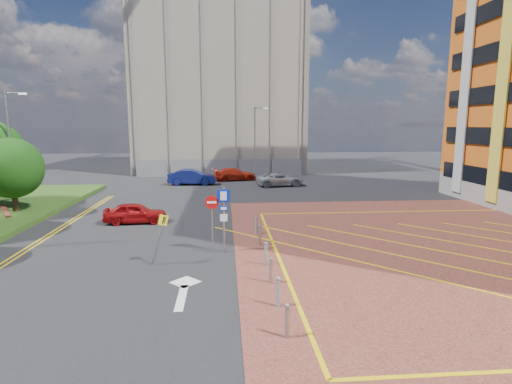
{
  "coord_description": "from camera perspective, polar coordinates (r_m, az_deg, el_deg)",
  "views": [
    {
      "loc": [
        0.59,
        -17.45,
        6.03
      ],
      "look_at": [
        2.36,
        5.17,
        2.2
      ],
      "focal_mm": 28.0,
      "sensor_mm": 36.0,
      "label": 1
    }
  ],
  "objects": [
    {
      "name": "forecourt",
      "position": [
        22.81,
        32.06,
        -7.22
      ],
      "size": [
        26.0,
        26.0,
        0.02
      ],
      "primitive_type": "cube",
      "color": "brown",
      "rests_on": "ground"
    },
    {
      "name": "construction_fence",
      "position": [
        47.71,
        -3.95,
        3.5
      ],
      "size": [
        21.6,
        0.06,
        2.0
      ],
      "primitive_type": "cube",
      "color": "gray",
      "rests_on": "ground"
    },
    {
      "name": "bollard_row",
      "position": [
        16.81,
        1.64,
        -9.73
      ],
      "size": [
        0.14,
        11.14,
        0.9
      ],
      "color": "#9EA0A8",
      "rests_on": "forecourt"
    },
    {
      "name": "sign_cluster",
      "position": [
        18.88,
        -5.26,
        -2.93
      ],
      "size": [
        1.17,
        0.12,
        3.2
      ],
      "color": "#9EA0A8",
      "rests_on": "ground"
    },
    {
      "name": "lamp_left_far",
      "position": [
        33.08,
        -31.62,
        5.8
      ],
      "size": [
        1.53,
        0.16,
        8.0
      ],
      "color": "#9EA0A8",
      "rests_on": "grass_bed"
    },
    {
      "name": "tree_c",
      "position": [
        30.98,
        -31.53,
        2.91
      ],
      "size": [
        4.0,
        4.0,
        4.9
      ],
      "color": "#3D2B1C",
      "rests_on": "grass_bed"
    },
    {
      "name": "ground",
      "position": [
        18.47,
        -6.14,
        -9.53
      ],
      "size": [
        140.0,
        140.0,
        0.0
      ],
      "primitive_type": "plane",
      "color": "black",
      "rests_on": "ground"
    },
    {
      "name": "construction_building",
      "position": [
        57.66,
        -5.19,
        14.48
      ],
      "size": [
        21.2,
        19.2,
        22.0
      ],
      "primitive_type": "cube",
      "color": "#B7A896",
      "rests_on": "ground"
    },
    {
      "name": "car_blue_back",
      "position": [
        41.09,
        -9.13,
        2.13
      ],
      "size": [
        4.85,
        1.84,
        1.58
      ],
      "primitive_type": "imported",
      "rotation": [
        0.0,
        0.0,
        1.54
      ],
      "color": "navy",
      "rests_on": "ground"
    },
    {
      "name": "car_silver_back",
      "position": [
        39.81,
        3.43,
        1.79
      ],
      "size": [
        4.98,
        2.97,
        1.29
      ],
      "primitive_type": "imported",
      "rotation": [
        0.0,
        0.0,
        1.76
      ],
      "color": "#BBBAC2",
      "rests_on": "ground"
    },
    {
      "name": "car_red_back",
      "position": [
        43.8,
        -3.06,
        2.54
      ],
      "size": [
        4.92,
        2.69,
        1.35
      ],
      "primitive_type": "imported",
      "rotation": [
        0.0,
        0.0,
        1.75
      ],
      "color": "red",
      "rests_on": "ground"
    },
    {
      "name": "lamp_back",
      "position": [
        45.61,
        -0.07,
        7.48
      ],
      "size": [
        1.53,
        0.16,
        8.0
      ],
      "color": "#9EA0A8",
      "rests_on": "ground"
    },
    {
      "name": "car_red_left",
      "position": [
        25.86,
        -16.87,
        -2.87
      ],
      "size": [
        3.81,
        1.66,
        1.28
      ],
      "primitive_type": "imported",
      "rotation": [
        0.0,
        0.0,
        1.61
      ],
      "color": "#9C0D0F",
      "rests_on": "ground"
    },
    {
      "name": "warning_sign",
      "position": [
        17.74,
        -13.49,
        -5.72
      ],
      "size": [
        0.81,
        0.43,
        2.24
      ],
      "color": "#9EA0A8",
      "rests_on": "ground"
    }
  ]
}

